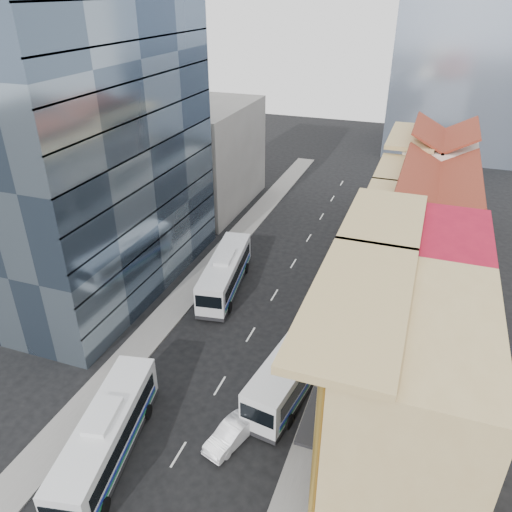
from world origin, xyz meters
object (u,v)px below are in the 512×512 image
at_px(bus_left_near, 107,435).
at_px(bus_right, 295,365).
at_px(sedan_right, 232,433).
at_px(bus_left_far, 225,272).
at_px(office_tower, 94,142).
at_px(shophouse_tan, 411,399).

bearing_deg(bus_left_near, bus_right, 36.38).
relative_size(bus_left_near, sedan_right, 2.64).
height_order(bus_left_near, bus_left_far, bus_left_far).
bearing_deg(bus_left_near, office_tower, 111.85).
height_order(shophouse_tan, bus_left_near, shophouse_tan).
bearing_deg(office_tower, sedan_right, -38.16).
bearing_deg(bus_right, shophouse_tan, -22.37).
distance_m(shophouse_tan, sedan_right, 12.31).
relative_size(shophouse_tan, office_tower, 0.47).
height_order(shophouse_tan, office_tower, office_tower).
relative_size(office_tower, bus_right, 2.39).
relative_size(shophouse_tan, bus_left_near, 1.16).
height_order(shophouse_tan, bus_right, shophouse_tan).
bearing_deg(shophouse_tan, bus_right, 149.26).
distance_m(office_tower, bus_right, 27.48).
relative_size(shophouse_tan, sedan_right, 3.05).
height_order(bus_left_far, sedan_right, bus_left_far).
bearing_deg(bus_right, office_tower, 166.69).
xyz_separation_m(office_tower, bus_left_far, (11.84, 2.42, -13.02)).
relative_size(office_tower, bus_left_near, 2.48).
distance_m(bus_left_far, bus_right, 15.58).
bearing_deg(bus_left_far, office_tower, -177.17).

